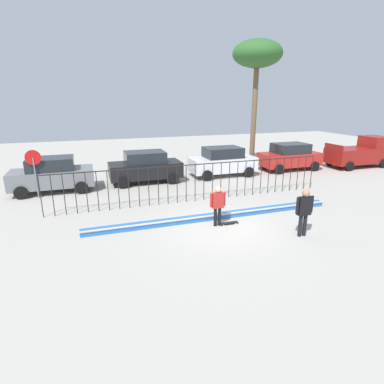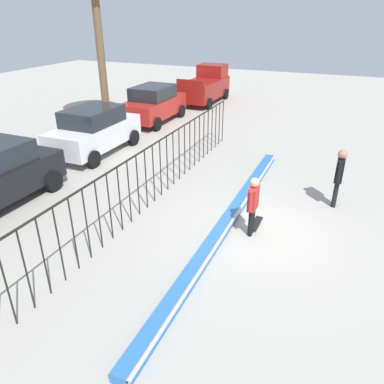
{
  "view_description": "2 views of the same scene",
  "coord_description": "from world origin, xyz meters",
  "px_view_note": "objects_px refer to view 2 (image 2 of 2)",
  "views": [
    {
      "loc": [
        -5.0,
        -10.66,
        4.97
      ],
      "look_at": [
        -0.82,
        1.53,
        1.08
      ],
      "focal_mm": 29.19,
      "sensor_mm": 36.0,
      "label": 1
    },
    {
      "loc": [
        -8.7,
        -1.78,
        5.44
      ],
      "look_at": [
        -0.79,
        1.61,
        1.24
      ],
      "focal_mm": 34.74,
      "sensor_mm": 36.0,
      "label": 2
    }
  ],
  "objects_px": {
    "pickup_truck": "(206,86)",
    "parked_car_red": "(153,104)",
    "camera_operator": "(339,173)",
    "skateboarder": "(253,201)",
    "skateboard": "(256,223)",
    "parked_car_white": "(94,130)"
  },
  "relations": [
    {
      "from": "pickup_truck",
      "to": "parked_car_red",
      "type": "bearing_deg",
      "value": 167.82
    },
    {
      "from": "camera_operator",
      "to": "pickup_truck",
      "type": "xyz_separation_m",
      "value": [
        12.03,
        8.97,
        -0.05
      ]
    },
    {
      "from": "skateboarder",
      "to": "pickup_truck",
      "type": "relative_size",
      "value": 0.35
    },
    {
      "from": "skateboard",
      "to": "parked_car_white",
      "type": "distance_m",
      "value": 8.46
    },
    {
      "from": "parked_car_red",
      "to": "pickup_truck",
      "type": "bearing_deg",
      "value": -6.1
    },
    {
      "from": "pickup_truck",
      "to": "parked_car_white",
      "type": "bearing_deg",
      "value": 172.04
    },
    {
      "from": "camera_operator",
      "to": "pickup_truck",
      "type": "distance_m",
      "value": 15.0
    },
    {
      "from": "skateboarder",
      "to": "skateboard",
      "type": "relative_size",
      "value": 2.06
    },
    {
      "from": "camera_operator",
      "to": "pickup_truck",
      "type": "height_order",
      "value": "pickup_truck"
    },
    {
      "from": "parked_car_red",
      "to": "skateboarder",
      "type": "bearing_deg",
      "value": -137.1
    },
    {
      "from": "parked_car_white",
      "to": "pickup_truck",
      "type": "height_order",
      "value": "pickup_truck"
    },
    {
      "from": "skateboard",
      "to": "parked_car_red",
      "type": "bearing_deg",
      "value": 65.33
    },
    {
      "from": "skateboarder",
      "to": "parked_car_red",
      "type": "distance_m",
      "value": 11.92
    },
    {
      "from": "parked_car_white",
      "to": "parked_car_red",
      "type": "relative_size",
      "value": 1.0
    },
    {
      "from": "skateboarder",
      "to": "pickup_truck",
      "type": "bearing_deg",
      "value": 18.47
    },
    {
      "from": "skateboard",
      "to": "camera_operator",
      "type": "bearing_deg",
      "value": -19.55
    },
    {
      "from": "skateboarder",
      "to": "parked_car_white",
      "type": "distance_m",
      "value": 8.59
    },
    {
      "from": "skateboarder",
      "to": "camera_operator",
      "type": "height_order",
      "value": "camera_operator"
    },
    {
      "from": "parked_car_white",
      "to": "parked_car_red",
      "type": "xyz_separation_m",
      "value": [
        5.29,
        0.07,
        0.0
      ]
    },
    {
      "from": "camera_operator",
      "to": "skateboarder",
      "type": "bearing_deg",
      "value": -19.17
    },
    {
      "from": "skateboarder",
      "to": "camera_operator",
      "type": "distance_m",
      "value": 3.25
    },
    {
      "from": "skateboard",
      "to": "camera_operator",
      "type": "xyz_separation_m",
      "value": [
        2.11,
        -1.9,
        1.03
      ]
    }
  ]
}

